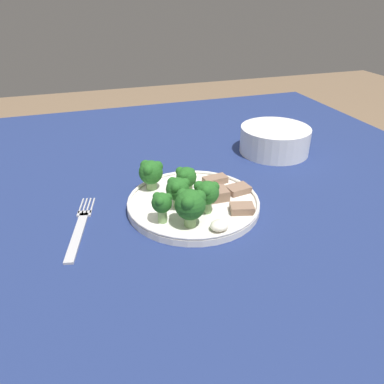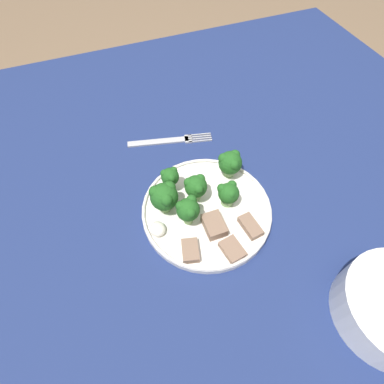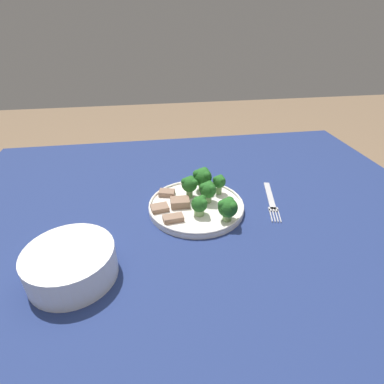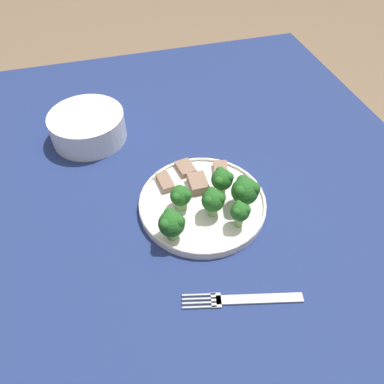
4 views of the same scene
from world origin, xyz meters
name	(u,v)px [view 4 (image 4 of 4)]	position (x,y,z in m)	size (l,w,h in m)	color
ground_plane	(171,360)	(0.00, 0.00, 0.00)	(8.00, 8.00, 0.00)	#7F664C
table	(158,244)	(0.00, 0.00, 0.67)	(1.25, 1.16, 0.76)	navy
dinner_plate	(202,201)	(0.00, -0.09, 0.77)	(0.24, 0.24, 0.02)	white
fork	(243,299)	(-0.20, -0.10, 0.76)	(0.06, 0.19, 0.00)	#B2B2B7
cream_bowl	(88,127)	(0.26, 0.09, 0.79)	(0.16, 0.16, 0.06)	white
broccoli_floret_near_rim_left	(181,197)	(0.00, -0.05, 0.80)	(0.04, 0.04, 0.05)	#7FA866
broccoli_floret_center_left	(240,212)	(-0.07, -0.14, 0.81)	(0.03, 0.03, 0.05)	#7FA866
broccoli_floret_back_left	(172,223)	(-0.06, -0.02, 0.81)	(0.05, 0.05, 0.06)	#7FA866
broccoli_floret_front_left	(213,200)	(-0.03, -0.10, 0.81)	(0.04, 0.04, 0.06)	#7FA866
broccoli_floret_center_back	(245,191)	(-0.03, -0.16, 0.81)	(0.05, 0.05, 0.06)	#7FA866
broccoli_floret_mid_cluster	(222,180)	(0.01, -0.13, 0.81)	(0.04, 0.04, 0.06)	#7FA866
meat_slice_front_slice	(198,183)	(0.04, -0.09, 0.78)	(0.05, 0.03, 0.02)	#846651
meat_slice_middle_slice	(165,182)	(0.06, -0.04, 0.78)	(0.05, 0.03, 0.01)	#846651
meat_slice_rear_slice	(185,168)	(0.09, -0.08, 0.78)	(0.05, 0.04, 0.01)	#846651
meat_slice_edge_slice	(220,169)	(0.07, -0.15, 0.78)	(0.05, 0.04, 0.01)	#846651
sauce_dollop	(249,185)	(0.01, -0.19, 0.78)	(0.03, 0.03, 0.02)	silver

